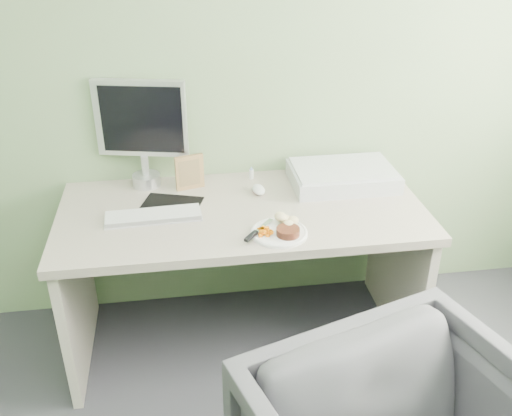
{
  "coord_description": "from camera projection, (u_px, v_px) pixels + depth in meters",
  "views": [
    {
      "loc": [
        -0.26,
        -0.56,
        1.92
      ],
      "look_at": [
        0.04,
        1.5,
        0.8
      ],
      "focal_mm": 40.0,
      "sensor_mm": 36.0,
      "label": 1
    }
  ],
  "objects": [
    {
      "name": "photo_frame",
      "position": [
        190.0,
        172.0,
        2.63
      ],
      "size": [
        0.13,
        0.05,
        0.17
      ],
      "primitive_type": "cube",
      "rotation": [
        0.0,
        0.0,
        0.26
      ],
      "color": "#9A6E47",
      "rests_on": "desk"
    },
    {
      "name": "desk",
      "position": [
        243.0,
        244.0,
        2.59
      ],
      "size": [
        1.6,
        0.75,
        0.73
      ],
      "color": "#B5A998",
      "rests_on": "floor"
    },
    {
      "name": "steak_knife",
      "position": [
        255.0,
        233.0,
        2.27
      ],
      "size": [
        0.14,
        0.17,
        0.01
      ],
      "rotation": [
        0.0,
        0.0,
        0.89
      ],
      "color": "silver",
      "rests_on": "plate"
    },
    {
      "name": "keyboard",
      "position": [
        153.0,
        215.0,
        2.41
      ],
      "size": [
        0.4,
        0.14,
        0.02
      ],
      "primitive_type": "cube",
      "rotation": [
        0.0,
        0.0,
        0.05
      ],
      "color": "white",
      "rests_on": "desk"
    },
    {
      "name": "mousepad",
      "position": [
        170.0,
        207.0,
        2.51
      ],
      "size": [
        0.31,
        0.29,
        0.0
      ],
      "primitive_type": "cube",
      "rotation": [
        0.0,
        0.0,
        -0.31
      ],
      "color": "black",
      "rests_on": "desk"
    },
    {
      "name": "eyedrop_bottle",
      "position": [
        251.0,
        173.0,
        2.75
      ],
      "size": [
        0.02,
        0.02,
        0.06
      ],
      "color": "white",
      "rests_on": "desk"
    },
    {
      "name": "steak",
      "position": [
        288.0,
        232.0,
        2.27
      ],
      "size": [
        0.12,
        0.12,
        0.03
      ],
      "primitive_type": "cylinder",
      "rotation": [
        0.0,
        0.0,
        -0.28
      ],
      "color": "black",
      "rests_on": "plate"
    },
    {
      "name": "scanner",
      "position": [
        343.0,
        176.0,
        2.7
      ],
      "size": [
        0.49,
        0.33,
        0.08
      ],
      "primitive_type": "cube",
      "rotation": [
        0.0,
        0.0,
        0.0
      ],
      "color": "silver",
      "rests_on": "desk"
    },
    {
      "name": "computer_mouse",
      "position": [
        259.0,
        190.0,
        2.62
      ],
      "size": [
        0.06,
        0.1,
        0.04
      ],
      "primitive_type": "ellipsoid",
      "rotation": [
        0.0,
        0.0,
        0.09
      ],
      "color": "white",
      "rests_on": "desk"
    },
    {
      "name": "monitor",
      "position": [
        142.0,
        128.0,
        2.58
      ],
      "size": [
        0.42,
        0.15,
        0.5
      ],
      "rotation": [
        0.0,
        0.0,
        -0.22
      ],
      "color": "silver",
      "rests_on": "desk"
    },
    {
      "name": "carrot_heap",
      "position": [
        264.0,
        230.0,
        2.28
      ],
      "size": [
        0.06,
        0.05,
        0.04
      ],
      "primitive_type": "cube",
      "rotation": [
        0.0,
        0.0,
        -0.1
      ],
      "color": "#DA6504",
      "rests_on": "plate"
    },
    {
      "name": "wall_back",
      "position": [
        230.0,
        46.0,
        2.53
      ],
      "size": [
        3.5,
        0.0,
        3.5
      ],
      "primitive_type": "plane",
      "rotation": [
        1.57,
        0.0,
        0.0
      ],
      "color": "gray",
      "rests_on": "floor"
    },
    {
      "name": "potato_pile",
      "position": [
        286.0,
        218.0,
        2.34
      ],
      "size": [
        0.11,
        0.09,
        0.06
      ],
      "primitive_type": "ellipsoid",
      "rotation": [
        0.0,
        0.0,
        -0.1
      ],
      "color": "tan",
      "rests_on": "plate"
    },
    {
      "name": "plate",
      "position": [
        279.0,
        233.0,
        2.3
      ],
      "size": [
        0.23,
        0.23,
        0.01
      ],
      "primitive_type": "cylinder",
      "color": "white",
      "rests_on": "desk"
    }
  ]
}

